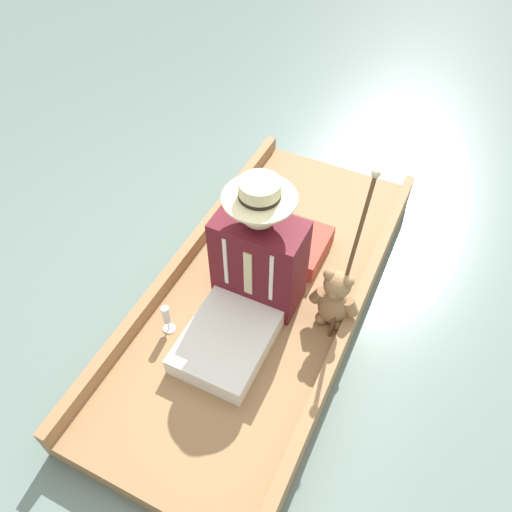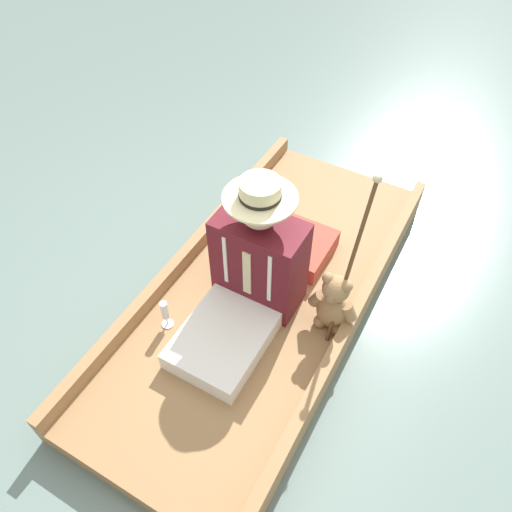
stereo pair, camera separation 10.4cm
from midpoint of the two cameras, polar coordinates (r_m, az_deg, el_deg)
ground_plane at (r=2.90m, az=2.01°, el=-5.60°), size 16.00×16.00×0.00m
punt_boat at (r=2.84m, az=2.05°, el=-4.65°), size 1.07×2.43×0.24m
seat_cushion at (r=2.96m, az=4.50°, el=1.64°), size 0.53×0.37×0.11m
seated_person at (r=2.50m, az=0.61°, el=-1.99°), size 0.45×0.81×0.80m
teddy_bear at (r=2.54m, az=9.96°, el=-5.43°), size 0.27×0.16×0.38m
wine_glass at (r=2.59m, az=-9.22°, el=-6.37°), size 0.06×0.06×0.18m
walking_cane at (r=2.36m, az=12.47°, el=0.55°), size 0.04×0.35×0.86m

